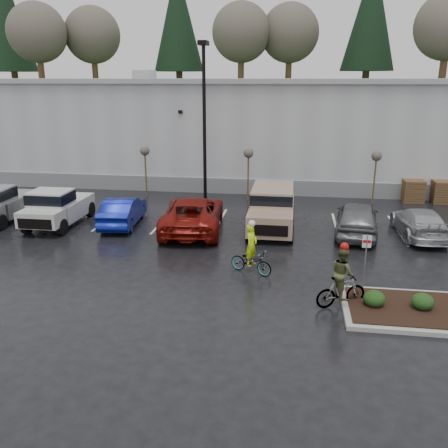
# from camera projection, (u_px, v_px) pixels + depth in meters

# --- Properties ---
(ground) EXTENTS (120.00, 120.00, 0.00)m
(ground) POSITION_uv_depth(u_px,v_px,m) (254.00, 289.00, 16.98)
(ground) COLOR black
(ground) RESTS_ON ground
(warehouse) EXTENTS (60.50, 15.50, 7.20)m
(warehouse) POSITION_uv_depth(u_px,v_px,m) (279.00, 126.00, 36.69)
(warehouse) COLOR #ACADB0
(warehouse) RESTS_ON ground
(wooded_ridge) EXTENTS (80.00, 25.00, 6.00)m
(wooded_ridge) POSITION_uv_depth(u_px,v_px,m) (286.00, 114.00, 58.62)
(wooded_ridge) COLOR #2E441C
(wooded_ridge) RESTS_ON ground
(lamppost) EXTENTS (0.50, 1.00, 9.22)m
(lamppost) POSITION_uv_depth(u_px,v_px,m) (204.00, 106.00, 27.20)
(lamppost) COLOR black
(lamppost) RESTS_ON ground
(sapling_west) EXTENTS (0.60, 0.60, 3.20)m
(sapling_west) POSITION_uv_depth(u_px,v_px,m) (145.00, 154.00, 29.57)
(sapling_west) COLOR #4E351F
(sapling_west) RESTS_ON ground
(sapling_mid) EXTENTS (0.60, 0.60, 3.20)m
(sapling_mid) POSITION_uv_depth(u_px,v_px,m) (248.00, 156.00, 28.67)
(sapling_mid) COLOR #4E351F
(sapling_mid) RESTS_ON ground
(sapling_east) EXTENTS (0.60, 0.60, 3.20)m
(sapling_east) POSITION_uv_depth(u_px,v_px,m) (376.00, 159.00, 27.63)
(sapling_east) COLOR #4E351F
(sapling_east) RESTS_ON ground
(pallet_stack_a) EXTENTS (1.20, 1.20, 1.35)m
(pallet_stack_a) POSITION_uv_depth(u_px,v_px,m) (413.00, 191.00, 28.83)
(pallet_stack_a) COLOR #4E351F
(pallet_stack_a) RESTS_ON ground
(pallet_stack_b) EXTENTS (1.20, 1.20, 1.35)m
(pallet_stack_b) POSITION_uv_depth(u_px,v_px,m) (442.00, 192.00, 28.59)
(pallet_stack_b) COLOR #4E351F
(pallet_stack_b) RESTS_ON ground
(shrub_a) EXTENTS (0.70, 0.70, 0.52)m
(shrub_a) POSITION_uv_depth(u_px,v_px,m) (374.00, 299.00, 15.36)
(shrub_a) COLOR #193311
(shrub_a) RESTS_ON curb_island
(shrub_b) EXTENTS (0.70, 0.70, 0.52)m
(shrub_b) POSITION_uv_depth(u_px,v_px,m) (423.00, 302.00, 15.15)
(shrub_b) COLOR #193311
(shrub_b) RESTS_ON curb_island
(fire_lane_sign) EXTENTS (0.30, 0.05, 2.20)m
(fire_lane_sign) POSITION_uv_depth(u_px,v_px,m) (366.00, 256.00, 16.22)
(fire_lane_sign) COLOR gray
(fire_lane_sign) RESTS_ON ground
(pickup_silver) EXTENTS (2.10, 5.20, 1.96)m
(pickup_silver) POSITION_uv_depth(u_px,v_px,m) (4.00, 201.00, 25.15)
(pickup_silver) COLOR #B5B9BE
(pickup_silver) RESTS_ON ground
(pickup_white) EXTENTS (2.10, 5.20, 1.96)m
(pickup_white) POSITION_uv_depth(u_px,v_px,m) (60.00, 205.00, 24.40)
(pickup_white) COLOR beige
(pickup_white) RESTS_ON ground
(car_blue) EXTENTS (1.96, 4.56, 1.46)m
(car_blue) POSITION_uv_depth(u_px,v_px,m) (123.00, 211.00, 24.28)
(car_blue) COLOR navy
(car_blue) RESTS_ON ground
(car_red) EXTENTS (3.40, 6.29, 1.68)m
(car_red) POSITION_uv_depth(u_px,v_px,m) (193.00, 214.00, 23.40)
(car_red) COLOR maroon
(car_red) RESTS_ON ground
(suv_tan) EXTENTS (2.20, 5.10, 2.06)m
(suv_tan) POSITION_uv_depth(u_px,v_px,m) (272.00, 210.00, 23.38)
(suv_tan) COLOR tan
(suv_tan) RESTS_ON ground
(car_grey) EXTENTS (2.50, 4.99, 1.63)m
(car_grey) POSITION_uv_depth(u_px,v_px,m) (357.00, 218.00, 22.71)
(car_grey) COLOR slate
(car_grey) RESTS_ON ground
(car_far_silver) EXTENTS (2.07, 4.75, 1.36)m
(car_far_silver) POSITION_uv_depth(u_px,v_px,m) (419.00, 222.00, 22.51)
(car_far_silver) COLOR #B3B7BC
(car_far_silver) RESTS_ON ground
(cyclist_hivis) EXTENTS (1.86, 1.28, 2.14)m
(cyclist_hivis) POSITION_uv_depth(u_px,v_px,m) (251.00, 257.00, 18.23)
(cyclist_hivis) COLOR #3F3F44
(cyclist_hivis) RESTS_ON ground
(cyclist_olive) EXTENTS (1.78, 1.18, 2.24)m
(cyclist_olive) POSITION_uv_depth(u_px,v_px,m) (342.00, 283.00, 15.50)
(cyclist_olive) COLOR #3F3F44
(cyclist_olive) RESTS_ON ground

